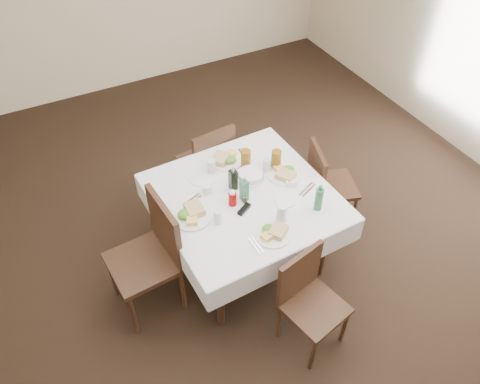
{
  "coord_description": "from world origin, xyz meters",
  "views": [
    {
      "loc": [
        -1.1,
        -2.12,
        3.31
      ],
      "look_at": [
        0.1,
        0.19,
        0.8
      ],
      "focal_mm": 35.0,
      "sensor_mm": 36.0,
      "label": 1
    }
  ],
  "objects": [
    {
      "name": "chair_north",
      "position": [
        0.19,
        0.97,
        0.51
      ],
      "size": [
        0.47,
        0.47,
        0.89
      ],
      "color": "black",
      "rests_on": "ground"
    },
    {
      "name": "ketchup_bottle",
      "position": [
        0.01,
        0.13,
        0.83
      ],
      "size": [
        0.06,
        0.06,
        0.14
      ],
      "color": "#AB0003",
      "rests_on": "dining_table"
    },
    {
      "name": "room_shell",
      "position": [
        0.0,
        0.0,
        1.71
      ],
      "size": [
        6.04,
        7.04,
        2.8
      ],
      "color": "beige",
      "rests_on": "ground"
    },
    {
      "name": "side_plate_a",
      "position": [
        -0.11,
        0.5,
        0.77
      ],
      "size": [
        0.16,
        0.16,
        0.01
      ],
      "color": "white",
      "rests_on": "dining_table"
    },
    {
      "name": "bread_basket",
      "position": [
        0.26,
        0.31,
        0.8
      ],
      "size": [
        0.22,
        0.22,
        0.07
      ],
      "color": "silver",
      "rests_on": "dining_table"
    },
    {
      "name": "meal_west",
      "position": [
        -0.32,
        0.16,
        0.79
      ],
      "size": [
        0.3,
        0.3,
        0.07
      ],
      "color": "white",
      "rests_on": "dining_table"
    },
    {
      "name": "coffee_mug",
      "position": [
        -0.11,
        0.33,
        0.8
      ],
      "size": [
        0.12,
        0.12,
        0.08
      ],
      "color": "white",
      "rests_on": "dining_table"
    },
    {
      "name": "salt_shaker",
      "position": [
        0.13,
        0.18,
        0.8
      ],
      "size": [
        0.03,
        0.03,
        0.08
      ],
      "color": "white",
      "rests_on": "dining_table"
    },
    {
      "name": "water_e",
      "position": [
        0.43,
        0.35,
        0.82
      ],
      "size": [
        0.07,
        0.07,
        0.12
      ],
      "color": "silver",
      "rests_on": "dining_table"
    },
    {
      "name": "iced_tea_b",
      "position": [
        0.52,
        0.35,
        0.85
      ],
      "size": [
        0.08,
        0.08,
        0.17
      ],
      "color": "brown",
      "rests_on": "dining_table"
    },
    {
      "name": "cutlery_s",
      "position": [
        -0.03,
        -0.31,
        0.77
      ],
      "size": [
        0.04,
        0.17,
        0.01
      ],
      "color": "silver",
      "rests_on": "dining_table"
    },
    {
      "name": "oil_cruet_green",
      "position": [
        0.11,
        0.14,
        0.86
      ],
      "size": [
        0.06,
        0.06,
        0.23
      ],
      "color": "#286A44",
      "rests_on": "dining_table"
    },
    {
      "name": "pepper_shaker",
      "position": [
        0.1,
        0.1,
        0.8
      ],
      "size": [
        0.03,
        0.03,
        0.07
      ],
      "color": "#3C3122",
      "rests_on": "dining_table"
    },
    {
      "name": "ground_plane",
      "position": [
        0.0,
        0.0,
        0.0
      ],
      "size": [
        7.0,
        7.0,
        0.0
      ],
      "primitive_type": "plane",
      "color": "black"
    },
    {
      "name": "dining_table",
      "position": [
        0.13,
        0.17,
        0.68
      ],
      "size": [
        1.37,
        1.37,
        0.76
      ],
      "color": "black",
      "rests_on": "ground"
    },
    {
      "name": "green_bottle",
      "position": [
        0.56,
        -0.21,
        0.86
      ],
      "size": [
        0.06,
        0.06,
        0.23
      ],
      "color": "#286A44",
      "rests_on": "dining_table"
    },
    {
      "name": "water_s",
      "position": [
        0.26,
        -0.18,
        0.83
      ],
      "size": [
        0.08,
        0.08,
        0.14
      ],
      "color": "silver",
      "rests_on": "dining_table"
    },
    {
      "name": "meal_east",
      "position": [
        0.53,
        0.23,
        0.79
      ],
      "size": [
        0.28,
        0.28,
        0.06
      ],
      "color": "white",
      "rests_on": "dining_table"
    },
    {
      "name": "chair_south",
      "position": [
        0.19,
        -0.68,
        0.48
      ],
      "size": [
        0.48,
        0.48,
        0.84
      ],
      "color": "black",
      "rests_on": "ground"
    },
    {
      "name": "meal_south",
      "position": [
        0.12,
        -0.28,
        0.78
      ],
      "size": [
        0.26,
        0.26,
        0.06
      ],
      "color": "white",
      "rests_on": "dining_table"
    },
    {
      "name": "water_w",
      "position": [
        -0.17,
        0.02,
        0.82
      ],
      "size": [
        0.06,
        0.06,
        0.12
      ],
      "color": "silver",
      "rests_on": "dining_table"
    },
    {
      "name": "oil_cruet_dark",
      "position": [
        0.09,
        0.28,
        0.86
      ],
      "size": [
        0.06,
        0.06,
        0.23
      ],
      "color": "black",
      "rests_on": "dining_table"
    },
    {
      "name": "chair_east",
      "position": [
        0.99,
        0.25,
        0.48
      ],
      "size": [
        0.5,
        0.5,
        0.84
      ],
      "color": "black",
      "rests_on": "ground"
    },
    {
      "name": "cutlery_n",
      "position": [
        0.36,
        0.62,
        0.77
      ],
      "size": [
        0.05,
        0.17,
        0.01
      ],
      "color": "silver",
      "rests_on": "dining_table"
    },
    {
      "name": "water_n",
      "position": [
        0.02,
        0.54,
        0.82
      ],
      "size": [
        0.07,
        0.07,
        0.12
      ],
      "color": "silver",
      "rests_on": "dining_table"
    },
    {
      "name": "chair_west",
      "position": [
        -0.66,
        0.13,
        0.58
      ],
      "size": [
        0.52,
        0.52,
        1.01
      ],
      "color": "black",
      "rests_on": "ground"
    },
    {
      "name": "cutlery_e",
      "position": [
        0.6,
        -0.0,
        0.77
      ],
      "size": [
        0.19,
        0.11,
        0.01
      ],
      "color": "silver",
      "rests_on": "dining_table"
    },
    {
      "name": "side_plate_b",
      "position": [
        0.39,
        -0.02,
        0.77
      ],
      "size": [
        0.18,
        0.18,
        0.01
      ],
      "color": "white",
      "rests_on": "dining_table"
    },
    {
      "name": "sunglasses",
      "position": [
        0.05,
        0.03,
        0.78
      ],
      "size": [
        0.13,
        0.1,
        0.03
      ],
      "color": "black",
      "rests_on": "dining_table"
    },
    {
      "name": "sugar_caddy",
      "position": [
        0.52,
        0.1,
        0.79
      ],
      "size": [
        0.1,
        0.08,
        0.05
      ],
      "color": "white",
      "rests_on": "dining_table"
    },
    {
      "name": "cutlery_w",
      "position": [
        -0.25,
        0.31,
        0.77
      ],
      "size": [
        0.18,
        0.1,
        0.01
      ],
      "color": "silver",
      "rests_on": "dining_table"
    },
    {
      "name": "iced_tea_a",
      "position": [
        0.3,
        0.47,
        0.85
      ],
      "size": [
        0.08,
        0.08,
        0.17
      ],
      "color": "brown",
      "rests_on": "dining_table"
    },
    {
      "name": "meal_north",
      "position": [
        0.18,
        0.61,
        0.79
      ],
      "size": [
        0.3,
        0.3,
        0.06
      ],
      "color": "white",
      "rests_on": "dining_table"
    }
  ]
}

